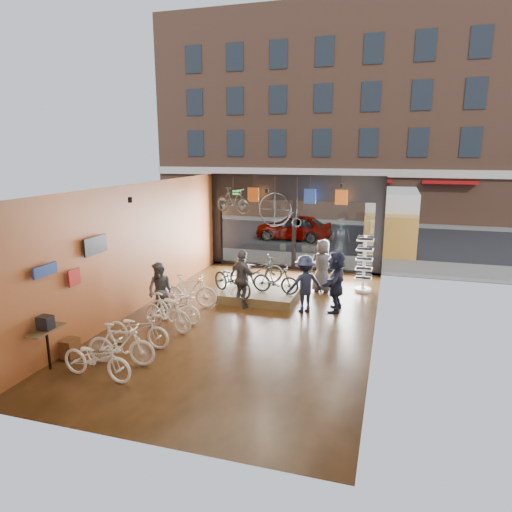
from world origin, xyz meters
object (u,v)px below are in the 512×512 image
at_px(floor_bike_0, 97,358).
at_px(street_car, 294,227).
at_px(customer_5, 336,281).
at_px(floor_bike_4, 175,307).
at_px(display_platform, 260,295).
at_px(hung_bike, 233,200).
at_px(penny_farthing, 282,211).
at_px(customer_3, 305,284).
at_px(floor_bike_1, 121,344).
at_px(floor_bike_5, 189,291).
at_px(sunglasses_rack, 364,264).
at_px(box_truck, 391,221).
at_px(display_bike_mid, 276,279).
at_px(customer_2, 243,279).
at_px(customer_4, 322,266).
at_px(floor_bike_3, 167,312).
at_px(customer_1, 160,291).
at_px(floor_bike_2, 137,329).
at_px(display_bike_left, 232,279).
at_px(display_bike_right, 256,270).

bearing_deg(floor_bike_0, street_car, 1.51).
bearing_deg(customer_5, floor_bike_4, -59.34).
distance_m(display_platform, hung_bike, 4.10).
bearing_deg(penny_farthing, customer_3, -66.57).
xyz_separation_m(floor_bike_1, customer_5, (4.18, 4.98, 0.43)).
relative_size(floor_bike_4, floor_bike_5, 0.97).
bearing_deg(sunglasses_rack, hung_bike, 172.96).
relative_size(box_truck, display_bike_mid, 4.68).
xyz_separation_m(floor_bike_4, hung_bike, (-0.04, 5.04, 2.48)).
bearing_deg(display_platform, display_bike_mid, -13.26).
xyz_separation_m(floor_bike_1, customer_2, (1.41, 4.46, 0.42)).
bearing_deg(customer_4, box_truck, -99.81).
relative_size(floor_bike_3, customer_1, 1.02).
distance_m(display_platform, customer_5, 2.61).
relative_size(floor_bike_2, customer_5, 0.94).
height_order(customer_2, customer_5, customer_5).
relative_size(street_car, customer_2, 2.23).
bearing_deg(customer_5, penny_farthing, -141.16).
bearing_deg(floor_bike_2, penny_farthing, -13.05).
xyz_separation_m(display_bike_mid, hung_bike, (-2.32, 2.58, 2.17)).
bearing_deg(penny_farthing, sunglasses_rack, -20.71).
distance_m(customer_1, customer_2, 2.52).
distance_m(penny_farthing, hung_bike, 1.87).
bearing_deg(display_bike_left, display_bike_mid, -34.93).
height_order(display_bike_mid, customer_3, customer_3).
xyz_separation_m(box_truck, floor_bike_3, (-5.58, -12.47, -0.89)).
bearing_deg(floor_bike_3, customer_5, -38.85).
distance_m(street_car, customer_2, 11.16).
distance_m(street_car, floor_bike_0, 16.32).
bearing_deg(sunglasses_rack, street_car, 116.41).
distance_m(floor_bike_0, display_platform, 6.33).
height_order(floor_bike_4, display_bike_left, display_bike_left).
relative_size(floor_bike_1, sunglasses_rack, 0.84).
height_order(floor_bike_3, floor_bike_5, floor_bike_5).
relative_size(box_truck, floor_bike_3, 4.19).
bearing_deg(display_bike_right, customer_4, -101.52).
bearing_deg(box_truck, display_bike_right, -116.44).
relative_size(street_car, sunglasses_rack, 2.10).
xyz_separation_m(floor_bike_2, display_platform, (1.89, 4.34, -0.30)).
distance_m(customer_3, penny_farthing, 4.48).
bearing_deg(street_car, floor_bike_1, -2.23).
bearing_deg(floor_bike_1, penny_farthing, -18.02).
height_order(floor_bike_0, hung_bike, hung_bike).
distance_m(floor_bike_4, hung_bike, 5.62).
distance_m(display_platform, customer_1, 3.41).
relative_size(street_car, floor_bike_5, 2.34).
xyz_separation_m(customer_4, customer_5, (0.68, -1.79, 0.01)).
xyz_separation_m(floor_bike_5, hung_bike, (0.12, 3.78, 2.40)).
bearing_deg(display_bike_mid, floor_bike_5, 119.87).
bearing_deg(display_platform, display_bike_left, -139.05).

